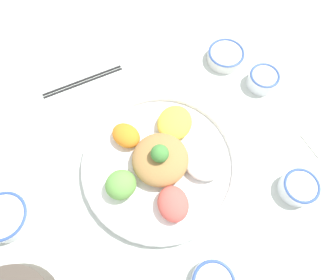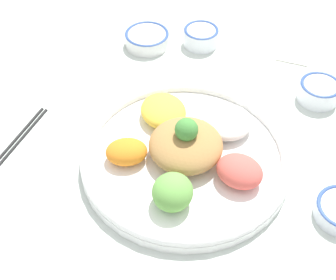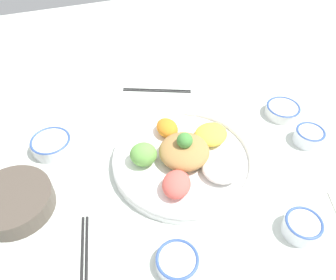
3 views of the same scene
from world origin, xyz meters
The scene contains 12 objects.
ground_plane centered at (0.00, 0.00, 0.00)m, with size 2.40×2.40×0.00m, color silver.
salad_platter centered at (-0.02, 0.00, 0.03)m, with size 0.41×0.41×0.11m.
sauce_bowl_red centered at (0.03, 0.39, 0.02)m, with size 0.09×0.09×0.04m.
rice_bowl_blue centered at (0.28, 0.19, 0.02)m, with size 0.09×0.09×0.04m.
sauce_bowl_dark centered at (-0.11, 0.38, 0.02)m, with size 0.11×0.11×0.04m.
rice_bowl_plain centered at (-0.19, -0.35, 0.02)m, with size 0.12×0.12×0.04m.
sauce_bowl_far centered at (0.26, -0.12, 0.02)m, with size 0.10×0.10×0.03m.
side_serving_bowl centered at (-0.02, -0.46, 0.03)m, with size 0.20×0.20×0.05m.
chopsticks_pair_near centered at (-0.37, 0.03, 0.00)m, with size 0.11×0.23×0.01m.
chopsticks_pair_far centered at (0.17, -0.32, 0.00)m, with size 0.20×0.05×0.01m.
serving_spoon_main centered at (-0.35, -0.23, 0.00)m, with size 0.12×0.10×0.01m.
serving_spoon_extra centered at (0.21, 0.33, 0.00)m, with size 0.12×0.06×0.01m.
Camera 3 is at (0.55, -0.24, 0.72)m, focal length 35.00 mm.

